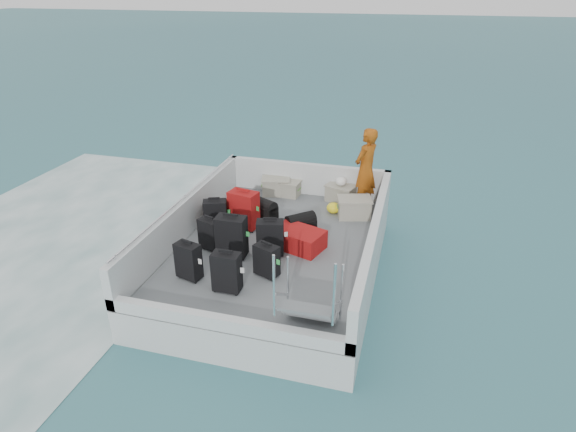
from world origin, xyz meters
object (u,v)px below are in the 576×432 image
(suitcase_5, at_px, (244,210))
(suitcase_6, at_px, (267,261))
(passenger, at_px, (366,169))
(suitcase_2, at_px, (215,216))
(crate_3, at_px, (354,208))
(suitcase_0, at_px, (188,261))
(suitcase_4, at_px, (231,237))
(crate_2, at_px, (341,194))
(suitcase_3, at_px, (227,272))
(crate_1, at_px, (288,189))
(suitcase_8, at_px, (298,239))
(suitcase_1, at_px, (210,235))
(crate_0, at_px, (276,187))
(suitcase_7, at_px, (270,238))

(suitcase_5, relative_size, suitcase_6, 1.35)
(passenger, bearing_deg, suitcase_2, -25.79)
(crate_3, bearing_deg, suitcase_0, -126.98)
(suitcase_4, relative_size, crate_2, 1.31)
(suitcase_3, relative_size, crate_3, 1.04)
(crate_1, xyz_separation_m, crate_2, (1.18, 0.00, 0.01))
(crate_1, distance_m, passenger, 1.83)
(suitcase_3, bearing_deg, crate_2, 73.26)
(crate_1, bearing_deg, suitcase_8, -69.76)
(suitcase_5, height_order, suitcase_6, suitcase_5)
(suitcase_6, bearing_deg, crate_2, 100.52)
(crate_2, bearing_deg, passenger, -17.89)
(suitcase_1, relative_size, crate_0, 1.00)
(crate_2, bearing_deg, suitcase_0, -116.59)
(crate_1, bearing_deg, suitcase_0, -99.80)
(suitcase_8, height_order, passenger, passenger)
(suitcase_7, xyz_separation_m, suitcase_8, (0.41, 0.37, -0.15))
(suitcase_1, relative_size, suitcase_7, 0.90)
(suitcase_2, distance_m, passenger, 3.18)
(suitcase_0, height_order, suitcase_4, suitcase_4)
(suitcase_1, height_order, suitcase_5, suitcase_5)
(suitcase_2, height_order, suitcase_8, suitcase_2)
(suitcase_5, distance_m, crate_2, 2.33)
(suitcase_0, bearing_deg, crate_1, 95.57)
(crate_3, height_order, passenger, passenger)
(suitcase_0, height_order, suitcase_2, suitcase_0)
(crate_2, xyz_separation_m, passenger, (0.51, -0.16, 0.68))
(suitcase_3, bearing_deg, suitcase_4, 106.80)
(suitcase_3, height_order, crate_2, suitcase_3)
(suitcase_8, height_order, crate_2, suitcase_8)
(suitcase_0, relative_size, suitcase_4, 0.83)
(suitcase_0, distance_m, suitcase_2, 1.65)
(suitcase_6, bearing_deg, crate_3, 89.49)
(suitcase_2, relative_size, suitcase_3, 0.95)
(passenger, bearing_deg, suitcase_8, 5.33)
(suitcase_1, relative_size, suitcase_3, 0.89)
(crate_1, bearing_deg, suitcase_2, -113.74)
(suitcase_6, distance_m, suitcase_8, 1.06)
(suitcase_8, bearing_deg, suitcase_5, 86.35)
(suitcase_5, distance_m, crate_0, 1.72)
(suitcase_3, distance_m, crate_3, 3.42)
(suitcase_5, bearing_deg, suitcase_0, -85.35)
(suitcase_0, xyz_separation_m, suitcase_5, (0.23, 1.90, 0.06))
(suitcase_5, relative_size, crate_2, 1.30)
(suitcase_6, xyz_separation_m, crate_3, (1.03, 2.51, -0.08))
(suitcase_1, bearing_deg, crate_2, 73.80)
(suitcase_5, height_order, crate_1, suitcase_5)
(suitcase_0, xyz_separation_m, suitcase_7, (1.02, 1.05, 0.01))
(suitcase_0, xyz_separation_m, crate_1, (0.62, 3.60, -0.15))
(suitcase_1, height_order, passenger, passenger)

